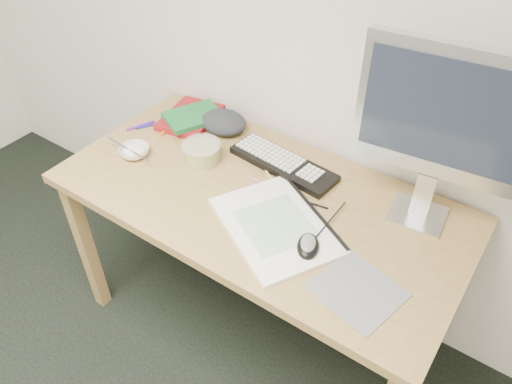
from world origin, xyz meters
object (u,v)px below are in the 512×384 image
Objects in this scene: desk at (259,213)px; monitor at (445,120)px; keyboard at (283,164)px; sketchpad at (276,225)px; rice_bowl at (134,152)px.

monitor is at bearing 24.11° from desk.
sketchpad is at bearing -55.82° from keyboard.
rice_bowl is at bearing -146.10° from keyboard.
sketchpad is 3.66× the size of rice_bowl.
sketchpad is 1.00× the size of keyboard.
sketchpad is 0.31m from keyboard.
keyboard is 0.70× the size of monitor.
monitor is (0.48, 0.21, 0.45)m from desk.
rice_bowl is at bearing -169.72° from monitor.
monitor is at bearing 16.44° from rice_bowl.
monitor is at bearing 9.75° from keyboard.
desk is 12.53× the size of rice_bowl.
keyboard is 0.55m from rice_bowl.
desk is 2.40× the size of monitor.
desk is at bearing 8.65° from rice_bowl.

